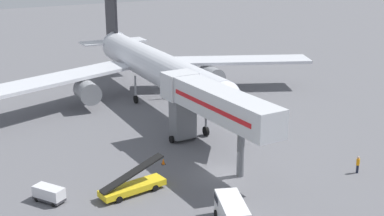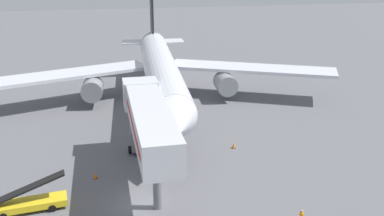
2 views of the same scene
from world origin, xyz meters
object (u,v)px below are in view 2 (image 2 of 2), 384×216
Objects in this scene: airplane_at_gate at (160,69)px; safety_cone_charlie at (234,145)px; jet_bridge at (148,119)px; belt_loader_truck at (28,202)px; safety_cone_bravo at (95,175)px.

safety_cone_charlie is (5.61, -16.17, -4.72)m from airplane_at_gate.
jet_bridge is at bearing -100.65° from airplane_at_gate.
belt_loader_truck is 6.80m from safety_cone_bravo.
safety_cone_bravo is at bearing -113.93° from airplane_at_gate.
safety_cone_bravo is at bearing 39.50° from belt_loader_truck.
belt_loader_truck is at bearing -157.61° from safety_cone_charlie.
safety_cone_charlie is at bearing 25.68° from jet_bridge.
safety_cone_charlie reaches higher than safety_cone_bravo.
airplane_at_gate reaches higher than jet_bridge.
jet_bridge reaches higher than belt_loader_truck.
belt_loader_truck is 21.33m from safety_cone_charlie.
airplane_at_gate is 17.75m from safety_cone_charlie.
airplane_at_gate is 8.17× the size of belt_loader_truck.
airplane_at_gate is 21.12m from jet_bridge.
jet_bridge is at bearing -154.32° from safety_cone_charlie.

